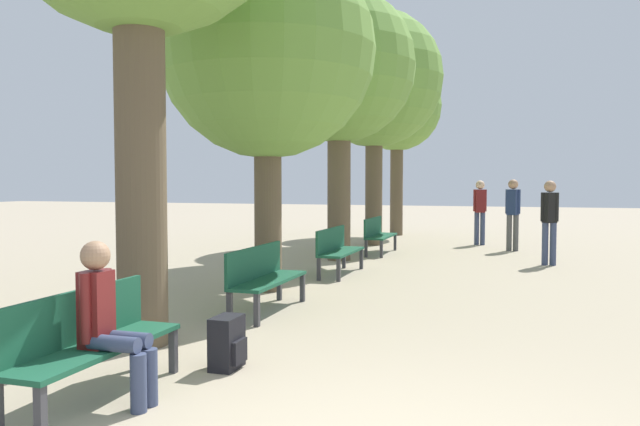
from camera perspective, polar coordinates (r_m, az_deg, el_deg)
name	(u,v)px	position (r m, az deg, el deg)	size (l,w,h in m)	color
bench_row_0	(88,337)	(5.11, -20.46, -10.57)	(0.43, 1.66, 0.83)	#195138
bench_row_1	(263,274)	(8.00, -5.25, -5.57)	(0.43, 1.66, 0.83)	#195138
bench_row_2	(337,247)	(11.16, 1.54, -3.16)	(0.43, 1.66, 0.83)	#195138
bench_row_3	(378,233)	(14.43, 5.29, -1.81)	(0.43, 1.66, 0.83)	#195138
tree_row_1	(267,52)	(9.65, -4.84, 14.49)	(3.25, 3.25, 5.26)	brown
tree_row_2	(339,69)	(13.36, 1.76, 13.07)	(3.20, 3.20, 5.68)	brown
tree_row_3	(374,80)	(16.56, 4.98, 12.04)	(3.56, 3.56, 6.11)	brown
tree_row_4	(397,108)	(19.58, 7.05, 9.49)	(2.73, 2.73, 5.34)	brown
person_seated	(109,318)	(4.92, -18.74, -9.11)	(0.57, 0.32, 1.22)	#384260
backpack	(227,343)	(5.69, -8.46, -11.68)	(0.25, 0.34, 0.47)	black
pedestrian_near	(550,217)	(13.13, 20.25, -0.34)	(0.34, 0.29, 1.68)	#384260
pedestrian_mid	(513,210)	(15.59, 17.22, 0.26)	(0.35, 0.28, 1.71)	#4C4C4C
pedestrian_far	(480,208)	(16.84, 14.41, 0.44)	(0.34, 0.26, 1.69)	#384260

